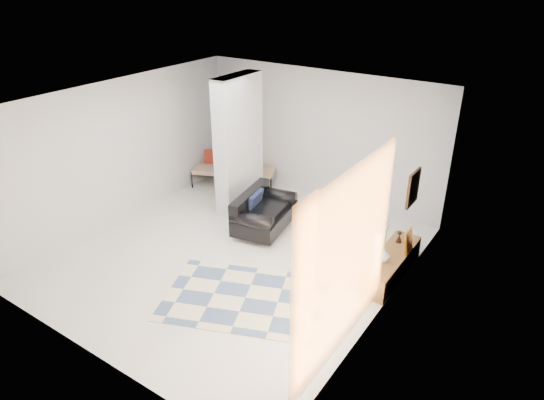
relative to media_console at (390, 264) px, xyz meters
The scene contains 17 objects.
floor 2.71m from the media_console, 159.14° to the right, with size 6.00×6.00×0.00m, color white.
ceiling 3.74m from the media_console, 159.14° to the right, with size 6.00×6.00×0.00m, color white.
wall_back 3.46m from the media_console, 141.02° to the left, with size 6.00×6.00×0.00m, color silver.
wall_front 4.84m from the media_console, 122.47° to the right, with size 6.00×6.00×0.00m, color silver.
wall_left 5.49m from the media_console, 169.67° to the right, with size 6.00×6.00×0.00m, color silver.
wall_right 1.55m from the media_console, 76.56° to the right, with size 6.00×6.00×0.00m, color silver.
partition_column 3.87m from the media_console, 169.98° to the left, with size 0.35×1.20×2.80m, color silver.
hallway_door 5.10m from the media_console, 156.60° to the left, with size 0.85×0.06×2.04m, color silver.
curtain 2.45m from the media_console, 85.95° to the right, with size 2.55×2.55×0.00m, color #EF963E.
wall_art 1.46m from the media_console, ahead, with size 0.04×0.45×0.55m, color #37200F.
media_console is the anchor object (origin of this frame).
loveseat 2.68m from the media_console, behind, with size 1.08×1.56×0.76m.
daybed 4.70m from the media_console, 161.37° to the left, with size 2.06×1.47×0.77m.
area_rug 2.48m from the media_console, 131.05° to the right, with size 2.49×1.66×0.01m, color beige.
cylinder_lamp 0.83m from the media_console, 91.84° to the right, with size 0.12×0.12×0.67m, color silver.
bronze_figurine 0.54m from the media_console, 96.51° to the left, with size 0.11×0.11×0.22m, color black, non-canonical shape.
vase 0.40m from the media_console, 101.24° to the right, with size 0.21×0.21×0.22m, color silver.
Camera 1 is at (4.66, -5.74, 4.70)m, focal length 32.00 mm.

